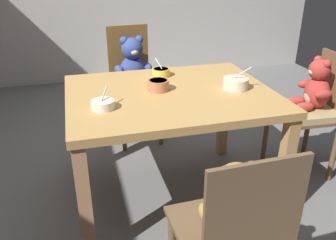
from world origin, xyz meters
TOP-DOWN VIEW (x-y plane):
  - ground_plane at (0.00, 0.00)m, footprint 5.20×5.20m
  - dining_table at (0.00, 0.00)m, footprint 1.17×0.93m
  - teddy_chair_near_front at (-0.01, -0.90)m, footprint 0.40×0.40m
  - teddy_chair_far_center at (-0.06, 0.90)m, footprint 0.40×0.44m
  - teddy_chair_near_right at (1.01, 0.05)m, footprint 0.43×0.42m
  - porridge_bowl_cream_near_right at (0.38, -0.05)m, footprint 0.15×0.15m
  - porridge_bowl_yellow_far_center at (0.02, 0.29)m, footprint 0.12×0.12m
  - porridge_bowl_white_near_left at (-0.40, -0.15)m, footprint 0.12×0.12m
  - porridge_bowl_terracotta_center at (-0.06, 0.04)m, footprint 0.12×0.12m

SIDE VIEW (x-z plane):
  - ground_plane at x=0.00m, z-range -0.04..0.00m
  - teddy_chair_near_front at x=-0.01m, z-range 0.10..0.97m
  - teddy_chair_near_right at x=1.01m, z-range 0.12..0.97m
  - teddy_chair_far_center at x=-0.06m, z-range 0.12..1.05m
  - dining_table at x=0.00m, z-range 0.27..0.99m
  - porridge_bowl_white_near_left at x=-0.40m, z-range 0.70..0.80m
  - porridge_bowl_yellow_far_center at x=0.02m, z-range 0.70..0.80m
  - porridge_bowl_terracotta_center at x=-0.06m, z-range 0.73..0.79m
  - porridge_bowl_cream_near_right at x=0.38m, z-range 0.69..0.83m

